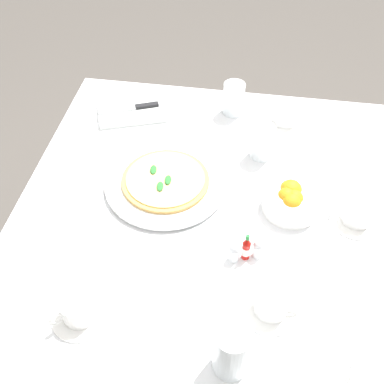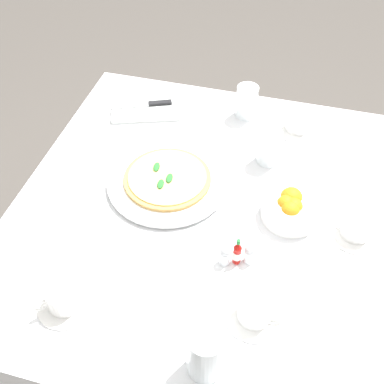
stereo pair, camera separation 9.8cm
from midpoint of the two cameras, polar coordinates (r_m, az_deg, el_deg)
The scene contains 18 objects.
ground_plane at distance 1.90m, azimuth 0.77°, elevation -16.63°, with size 8.00×8.00×0.00m, color #4C4742.
dining_table at distance 1.40m, azimuth 1.00°, elevation -5.59°, with size 1.08×1.08×0.72m.
pizza_plate at distance 1.35m, azimuth -5.17°, elevation 0.94°, with size 0.34×0.34×0.02m.
pizza at distance 1.34m, azimuth -5.22°, elevation 1.35°, with size 0.24×0.24×0.02m.
coffee_cup_right_edge at distance 1.12m, azimuth -15.73°, elevation -13.24°, with size 0.13×0.13×0.07m.
coffee_cup_near_left at distance 1.10m, azimuth 6.79°, elevation -12.97°, with size 0.13×0.13×0.06m.
coffee_cup_far_left at distance 1.56m, azimuth 9.20°, elevation 8.81°, with size 0.13×0.13×0.07m.
coffee_cup_back_corner at distance 1.30m, azimuth 16.73°, elevation -2.63°, with size 0.13×0.13×0.06m.
water_glass_center_back at distance 1.42m, azimuth 6.27°, elevation 5.59°, with size 0.07×0.07×0.11m.
water_glass_left_edge at distance 1.01m, azimuth 1.74°, elevation -18.40°, with size 0.08×0.08×0.13m.
water_glass_far_right at distance 1.58m, azimuth 3.11°, elevation 10.62°, with size 0.07×0.07×0.11m.
napkin_folded at distance 1.61m, azimuth -8.70°, elevation 9.28°, with size 0.25×0.20×0.02m.
dinner_knife at distance 1.60m, azimuth -8.85°, elevation 9.66°, with size 0.19×0.09×0.01m.
citrus_bowl at distance 1.30m, azimuth 9.42°, elevation -1.07°, with size 0.15×0.15×0.07m.
hot_sauce_bottle at distance 1.17m, azimuth 4.00°, elevation -6.74°, with size 0.02×0.02×0.08m.
salt_shaker at distance 1.17m, azimuth 2.55°, elevation -7.23°, with size 0.03×0.03×0.06m.
pepper_shaker at distance 1.19m, azimuth 5.38°, elevation -6.77°, with size 0.03×0.03×0.06m.
menu_card at distance 1.07m, azimuth 15.96°, elevation -18.94°, with size 0.04×0.08×0.06m.
Camera 1 is at (-0.06, 0.86, 1.69)m, focal length 45.51 mm.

